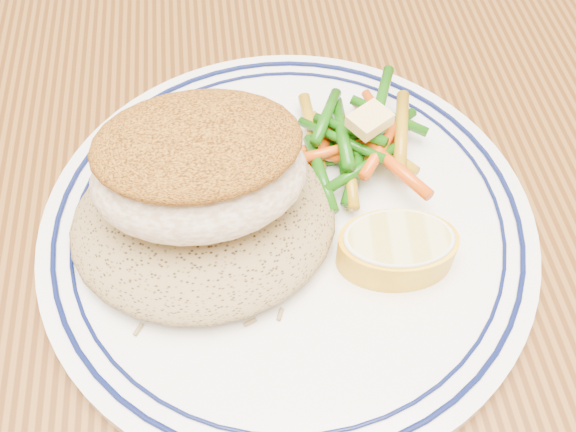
# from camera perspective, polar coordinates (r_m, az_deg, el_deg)

# --- Properties ---
(dining_table) EXTENTS (1.50, 0.90, 0.75)m
(dining_table) POSITION_cam_1_polar(r_m,az_deg,el_deg) (0.46, -4.72, -10.54)
(dining_table) COLOR #502C10
(dining_table) RESTS_ON ground
(plate) EXTENTS (0.29, 0.29, 0.02)m
(plate) POSITION_cam_1_polar(r_m,az_deg,el_deg) (0.38, 0.00, -0.92)
(plate) COLOR white
(plate) RESTS_ON dining_table
(rice_pilaf) EXTENTS (0.15, 0.13, 0.03)m
(rice_pilaf) POSITION_cam_1_polar(r_m,az_deg,el_deg) (0.36, -7.55, -0.07)
(rice_pilaf) COLOR olive
(rice_pilaf) RESTS_ON plate
(fish_fillet) EXTENTS (0.12, 0.08, 0.06)m
(fish_fillet) POSITION_cam_1_polar(r_m,az_deg,el_deg) (0.33, -7.91, 4.33)
(fish_fillet) COLOR #FAEACE
(fish_fillet) RESTS_ON rice_pilaf
(vegetable_pile) EXTENTS (0.10, 0.10, 0.03)m
(vegetable_pile) POSITION_cam_1_polar(r_m,az_deg,el_deg) (0.40, 6.01, 6.61)
(vegetable_pile) COLOR #16560A
(vegetable_pile) RESTS_ON plate
(butter_pat) EXTENTS (0.03, 0.03, 0.01)m
(butter_pat) POSITION_cam_1_polar(r_m,az_deg,el_deg) (0.38, 7.28, 8.45)
(butter_pat) COLOR #FAD97A
(butter_pat) RESTS_ON vegetable_pile
(lemon_wedge) EXTENTS (0.07, 0.06, 0.03)m
(lemon_wedge) POSITION_cam_1_polar(r_m,az_deg,el_deg) (0.35, 9.64, -2.83)
(lemon_wedge) COLOR yellow
(lemon_wedge) RESTS_ON plate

